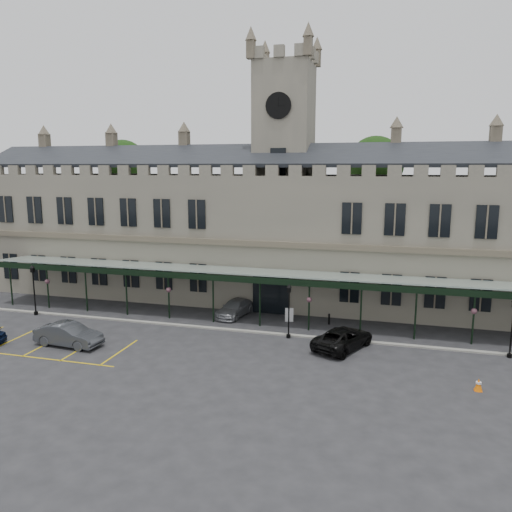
% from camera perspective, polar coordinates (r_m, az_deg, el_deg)
% --- Properties ---
extents(ground, '(140.00, 140.00, 0.00)m').
position_cam_1_polar(ground, '(34.45, -2.68, -11.61)').
color(ground, '#262628').
extents(station_building, '(60.00, 10.36, 17.30)m').
position_cam_1_polar(station_building, '(47.79, 3.12, 2.58)').
color(station_building, '#676356').
rests_on(station_building, ground).
extents(clock_tower, '(5.60, 5.60, 24.80)m').
position_cam_1_polar(clock_tower, '(47.46, 3.22, 10.57)').
color(clock_tower, '#676356').
rests_on(clock_tower, ground).
extents(canopy, '(50.00, 4.10, 4.30)m').
position_cam_1_polar(canopy, '(40.51, 0.54, -4.66)').
color(canopy, '#8C9E93').
rests_on(canopy, ground).
extents(kerb, '(60.00, 0.40, 0.12)m').
position_cam_1_polar(kerb, '(39.37, -0.19, -8.66)').
color(kerb, gray).
rests_on(kerb, ground).
extents(parking_markings, '(16.00, 6.00, 0.01)m').
position_cam_1_polar(parking_markings, '(39.64, -23.32, -9.49)').
color(parking_markings, gold).
rests_on(parking_markings, ground).
extents(tree_behind_left, '(6.00, 6.00, 16.00)m').
position_cam_1_polar(tree_behind_left, '(63.95, -14.94, 9.88)').
color(tree_behind_left, '#332314').
rests_on(tree_behind_left, ground).
extents(tree_behind_mid, '(6.00, 6.00, 16.00)m').
position_cam_1_polar(tree_behind_mid, '(55.45, 13.45, 9.95)').
color(tree_behind_mid, '#332314').
rests_on(tree_behind_mid, ground).
extents(lamp_post_left, '(0.42, 0.42, 4.48)m').
position_cam_1_polar(lamp_post_left, '(47.33, -24.07, -3.07)').
color(lamp_post_left, black).
rests_on(lamp_post_left, ground).
extents(lamp_post_mid, '(0.40, 0.40, 4.19)m').
position_cam_1_polar(lamp_post_mid, '(37.58, 3.77, -5.74)').
color(lamp_post_mid, black).
rests_on(lamp_post_mid, ground).
extents(traffic_cone, '(0.48, 0.48, 0.76)m').
position_cam_1_polar(traffic_cone, '(32.39, 24.08, -13.28)').
color(traffic_cone, orange).
rests_on(traffic_cone, ground).
extents(sign_board, '(0.68, 0.19, 1.18)m').
position_cam_1_polar(sign_board, '(41.97, 3.82, -6.75)').
color(sign_board, black).
rests_on(sign_board, ground).
extents(bollard_left, '(0.16, 0.16, 0.88)m').
position_cam_1_polar(bollard_left, '(43.97, -1.08, -6.12)').
color(bollard_left, black).
rests_on(bollard_left, ground).
extents(bollard_right, '(0.16, 0.16, 0.90)m').
position_cam_1_polar(bollard_right, '(41.66, 8.35, -7.15)').
color(bollard_right, black).
rests_on(bollard_right, ground).
extents(car_left_b, '(5.11, 2.10, 1.65)m').
position_cam_1_polar(car_left_b, '(38.88, -20.63, -8.40)').
color(car_left_b, '#383A3F').
rests_on(car_left_b, ground).
extents(car_taxi, '(2.80, 5.02, 1.38)m').
position_cam_1_polar(car_taxi, '(43.54, -2.39, -5.95)').
color(car_taxi, gray).
rests_on(car_taxi, ground).
extents(car_van, '(4.53, 5.94, 1.50)m').
position_cam_1_polar(car_van, '(36.49, 9.92, -9.23)').
color(car_van, black).
rests_on(car_van, ground).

